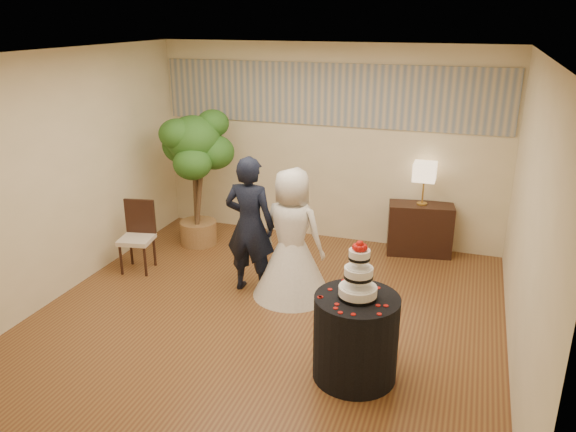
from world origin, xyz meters
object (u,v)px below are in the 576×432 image
(console, at_px, (420,229))
(groom, at_px, (250,225))
(bride, at_px, (292,234))
(ficus_tree, at_px, (196,178))
(side_chair, at_px, (136,238))
(cake_table, at_px, (356,337))
(wedding_cake, at_px, (359,270))
(table_lamp, at_px, (424,184))

(console, bearing_deg, groom, -145.29)
(console, bearing_deg, bride, -136.49)
(bride, relative_size, ficus_tree, 0.79)
(side_chair, bearing_deg, cake_table, -33.42)
(groom, relative_size, console, 1.92)
(wedding_cake, bearing_deg, side_chair, 156.93)
(bride, relative_size, side_chair, 1.70)
(groom, relative_size, bride, 1.07)
(bride, height_order, ficus_tree, ficus_tree)
(cake_table, relative_size, ficus_tree, 0.41)
(cake_table, bearing_deg, bride, 128.03)
(groom, relative_size, wedding_cake, 3.08)
(ficus_tree, bearing_deg, bride, -31.05)
(cake_table, height_order, console, cake_table)
(groom, relative_size, table_lamp, 2.86)
(groom, distance_m, bride, 0.51)
(table_lamp, height_order, side_chair, table_lamp)
(bride, distance_m, table_lamp, 2.16)
(bride, relative_size, console, 1.80)
(side_chair, bearing_deg, groom, -11.71)
(wedding_cake, distance_m, ficus_tree, 3.71)
(table_lamp, bearing_deg, console, 0.00)
(cake_table, bearing_deg, groom, 140.00)
(bride, xyz_separation_m, console, (1.29, 1.72, -0.42))
(groom, distance_m, cake_table, 2.07)
(groom, xyz_separation_m, cake_table, (1.55, -1.30, -0.42))
(groom, height_order, wedding_cake, groom)
(table_lamp, relative_size, ficus_tree, 0.30)
(cake_table, xyz_separation_m, side_chair, (-3.15, 1.34, 0.05))
(cake_table, xyz_separation_m, ficus_tree, (-2.82, 2.40, 0.58))
(ficus_tree, height_order, side_chair, ficus_tree)
(console, bearing_deg, ficus_tree, -177.59)
(cake_table, distance_m, console, 3.06)
(bride, distance_m, wedding_cake, 1.72)
(ficus_tree, bearing_deg, cake_table, -40.46)
(cake_table, relative_size, side_chair, 0.89)
(side_chair, bearing_deg, table_lamp, 16.47)
(bride, xyz_separation_m, table_lamp, (1.29, 1.72, 0.23))
(cake_table, bearing_deg, console, 85.38)
(cake_table, relative_size, wedding_cake, 1.50)
(bride, bearing_deg, groom, 11.81)
(table_lamp, bearing_deg, cake_table, -94.62)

